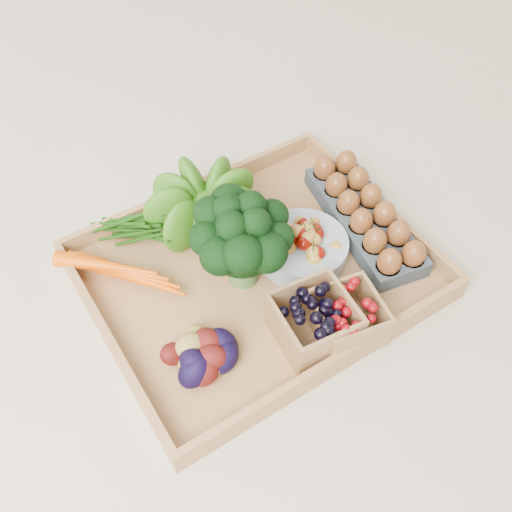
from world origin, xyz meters
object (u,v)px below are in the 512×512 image
broccoli (243,254)px  egg_carton (364,220)px  cherry_bowl (303,249)px  tray (256,275)px

broccoli → egg_carton: bearing=-4.1°
cherry_bowl → egg_carton: size_ratio=0.53×
broccoli → cherry_bowl: size_ratio=1.07×
tray → broccoli: bearing=176.3°
tray → cherry_bowl: bearing=-8.8°
tray → egg_carton: bearing=-4.1°
tray → cherry_bowl: (0.09, -0.01, 0.03)m
tray → egg_carton: (0.22, -0.02, 0.02)m
cherry_bowl → egg_carton: 0.14m
egg_carton → tray: bearing=-172.9°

